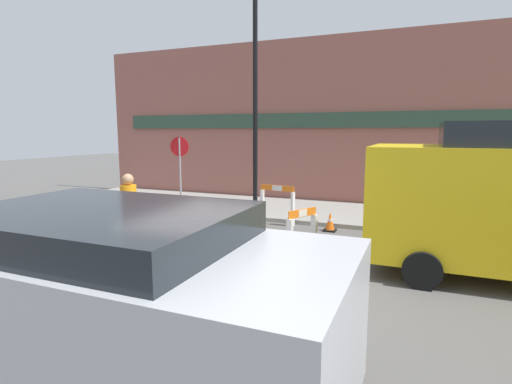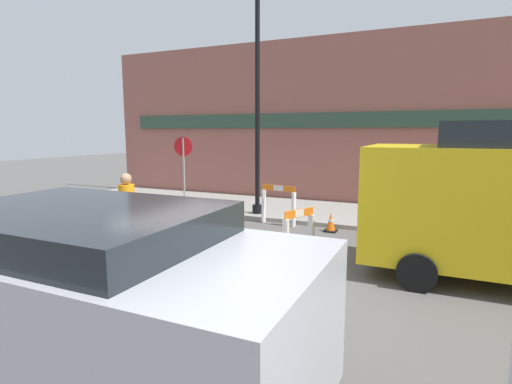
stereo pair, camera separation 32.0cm
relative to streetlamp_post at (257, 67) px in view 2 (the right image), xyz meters
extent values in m
plane|color=#565451|center=(1.63, -4.94, -4.16)|extent=(60.00, 60.00, 0.00)
cube|color=gray|center=(1.63, 1.20, -4.11)|extent=(18.00, 3.29, 0.11)
cube|color=#93564C|center=(1.63, 2.92, -1.41)|extent=(18.00, 0.12, 5.50)
cube|color=#2D4738|center=(1.63, 2.81, -1.36)|extent=(16.20, 0.10, 0.50)
cylinder|color=black|center=(0.00, 0.00, -3.93)|extent=(0.29, 0.29, 0.24)
cylinder|color=black|center=(0.00, 0.00, -1.04)|extent=(0.13, 0.13, 6.02)
cylinder|color=gray|center=(-2.60, 0.16, -2.99)|extent=(0.06, 0.06, 2.13)
cylinder|color=red|center=(-2.60, 0.16, -2.19)|extent=(0.59, 0.13, 0.60)
cube|color=white|center=(1.33, -0.66, -3.72)|extent=(0.08, 0.14, 0.89)
cube|color=white|center=(0.42, -0.53, -3.72)|extent=(0.08, 0.14, 0.89)
cube|color=orange|center=(0.87, -0.59, -3.20)|extent=(0.96, 0.17, 0.15)
cube|color=white|center=(0.87, -0.59, -3.20)|extent=(0.29, 0.07, 0.14)
cube|color=white|center=(-0.92, -3.09, -3.74)|extent=(0.14, 0.13, 0.84)
cube|color=white|center=(-0.30, -3.79, -3.74)|extent=(0.14, 0.13, 0.84)
cube|color=orange|center=(-0.61, -3.44, -3.25)|extent=(0.68, 0.76, 0.15)
cube|color=white|center=(-0.61, -3.44, -3.25)|extent=(0.22, 0.24, 0.14)
cube|color=white|center=(2.12, -3.42, -3.75)|extent=(0.14, 0.12, 0.82)
cube|color=white|center=(2.44, -2.83, -3.75)|extent=(0.14, 0.12, 0.82)
cube|color=orange|center=(2.28, -3.12, -3.27)|extent=(0.37, 0.65, 0.15)
cube|color=white|center=(2.28, -3.12, -3.27)|extent=(0.13, 0.21, 0.14)
cube|color=black|center=(1.16, -4.02, -4.14)|extent=(0.30, 0.30, 0.04)
cone|color=orange|center=(1.16, -4.02, -3.90)|extent=(0.23, 0.23, 0.44)
cylinder|color=white|center=(1.16, -4.02, -3.88)|extent=(0.13, 0.13, 0.06)
cube|color=black|center=(2.33, -0.80, -4.14)|extent=(0.30, 0.30, 0.04)
cone|color=orange|center=(2.33, -0.80, -3.90)|extent=(0.23, 0.22, 0.44)
cylinder|color=white|center=(2.33, -0.80, -3.88)|extent=(0.13, 0.13, 0.06)
cube|color=black|center=(-0.71, -0.72, -4.14)|extent=(0.30, 0.30, 0.04)
cone|color=orange|center=(-0.71, -0.72, -3.83)|extent=(0.22, 0.22, 0.58)
cylinder|color=white|center=(-0.71, -0.72, -3.80)|extent=(0.13, 0.13, 0.08)
cube|color=black|center=(1.29, -3.64, -4.14)|extent=(0.30, 0.30, 0.04)
cone|color=orange|center=(1.29, -3.64, -3.85)|extent=(0.22, 0.23, 0.54)
cylinder|color=white|center=(1.29, -3.64, -3.83)|extent=(0.13, 0.13, 0.08)
cylinder|color=#33333D|center=(-0.80, -4.36, -3.77)|extent=(0.30, 0.30, 0.78)
cylinder|color=orange|center=(-0.80, -4.36, -3.06)|extent=(0.42, 0.42, 0.65)
sphere|color=tan|center=(-0.80, -4.36, -2.63)|extent=(0.30, 0.30, 0.22)
cube|color=#B7BABF|center=(1.88, -7.86, -3.25)|extent=(4.15, 1.82, 1.23)
cube|color=#1E2328|center=(1.88, -7.86, -2.64)|extent=(2.28, 1.68, 0.55)
cylinder|color=black|center=(3.17, -6.94, -3.86)|extent=(0.60, 0.18, 0.60)
cylinder|color=black|center=(0.60, -6.94, -3.86)|extent=(0.60, 0.18, 0.60)
cylinder|color=black|center=(4.43, -1.88, -3.86)|extent=(0.60, 0.18, 0.60)
cylinder|color=black|center=(4.43, -3.89, -3.86)|extent=(0.60, 0.18, 0.60)
camera|label=1|loc=(4.31, -10.36, -1.73)|focal=28.00mm
camera|label=2|loc=(4.60, -10.23, -1.73)|focal=28.00mm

